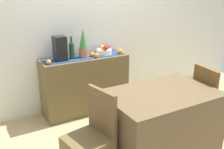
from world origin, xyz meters
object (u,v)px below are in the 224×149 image
at_px(wine_bottle, 72,51).
at_px(potted_plant, 83,43).
at_px(coffee_maker, 60,49).
at_px(fruit_bowl, 104,52).
at_px(dining_table, 160,123).
at_px(chair_by_corner, 211,113).
at_px(sideboard_console, 86,84).

distance_m(wine_bottle, potted_plant, 0.20).
bearing_deg(potted_plant, coffee_maker, 180.00).
distance_m(fruit_bowl, potted_plant, 0.37).
xyz_separation_m(dining_table, chair_by_corner, (0.87, 0.00, -0.10)).
distance_m(coffee_maker, potted_plant, 0.35).
xyz_separation_m(sideboard_console, wine_bottle, (-0.19, -0.00, 0.55)).
height_order(wine_bottle, chair_by_corner, wine_bottle).
bearing_deg(coffee_maker, dining_table, -64.37).
height_order(fruit_bowl, wine_bottle, wine_bottle).
xyz_separation_m(sideboard_console, coffee_maker, (-0.36, 0.00, 0.60)).
bearing_deg(potted_plant, fruit_bowl, 0.00).
relative_size(coffee_maker, potted_plant, 0.81).
relative_size(sideboard_console, potted_plant, 3.07).
bearing_deg(dining_table, chair_by_corner, 0.15).
bearing_deg(sideboard_console, dining_table, -77.80).
bearing_deg(potted_plant, wine_bottle, -180.00).
xyz_separation_m(fruit_bowl, coffee_maker, (-0.68, 0.00, 0.13)).
distance_m(fruit_bowl, dining_table, 1.47).
height_order(sideboard_console, chair_by_corner, chair_by_corner).
height_order(fruit_bowl, chair_by_corner, fruit_bowl).
height_order(wine_bottle, potted_plant, potted_plant).
bearing_deg(fruit_bowl, wine_bottle, -180.00).
height_order(coffee_maker, potted_plant, potted_plant).
bearing_deg(dining_table, wine_bottle, 109.58).
xyz_separation_m(potted_plant, dining_table, (0.31, -1.37, -0.69)).
xyz_separation_m(wine_bottle, coffee_maker, (-0.17, 0.00, 0.05)).
bearing_deg(potted_plant, chair_by_corner, -49.34).
bearing_deg(fruit_bowl, potted_plant, 180.00).
relative_size(fruit_bowl, coffee_maker, 0.66).
distance_m(fruit_bowl, coffee_maker, 0.70).
distance_m(dining_table, chair_by_corner, 0.87).
bearing_deg(chair_by_corner, wine_bottle, 134.75).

